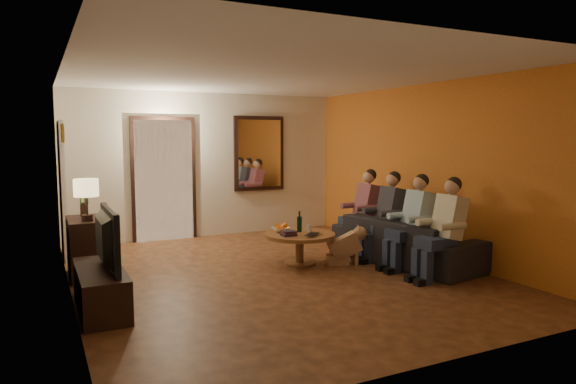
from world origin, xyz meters
name	(u,v)px	position (x,y,z in m)	size (l,w,h in m)	color
floor	(278,274)	(0.00, 0.00, 0.00)	(5.00, 6.00, 0.01)	#3B1F10
ceiling	(277,74)	(0.00, 0.00, 2.60)	(5.00, 6.00, 0.01)	white
back_wall	(208,165)	(0.00, 3.00, 1.30)	(5.00, 0.02, 2.60)	beige
front_wall	(442,202)	(0.00, -3.00, 1.30)	(5.00, 0.02, 2.60)	beige
left_wall	(68,184)	(-2.50, 0.00, 1.30)	(0.02, 6.00, 2.60)	beige
right_wall	(428,171)	(2.50, 0.00, 1.30)	(0.02, 6.00, 2.60)	beige
orange_accent	(427,171)	(2.49, 0.00, 1.30)	(0.01, 6.00, 2.60)	#D25823
kitchen_doorway	(164,181)	(-0.80, 2.98, 1.05)	(1.00, 0.06, 2.10)	#FFE0A5
door_trim	(164,181)	(-0.80, 2.97, 1.05)	(1.12, 0.04, 2.22)	black
fridge_glimpse	(178,188)	(-0.55, 2.98, 0.90)	(0.45, 0.03, 1.70)	silver
mirror_frame	(259,153)	(1.00, 2.96, 1.50)	(1.00, 0.05, 1.40)	black
mirror_glass	(260,153)	(1.00, 2.93, 1.50)	(0.86, 0.02, 1.26)	white
white_door	(62,190)	(-2.46, 2.30, 1.02)	(0.06, 0.85, 2.04)	white
framed_art	(62,133)	(-2.47, 1.30, 1.85)	(0.03, 0.28, 0.24)	#B28C33
art_canvas	(64,133)	(-2.46, 1.30, 1.85)	(0.01, 0.22, 0.18)	brown
dresser	(87,247)	(-2.25, 1.03, 0.38)	(0.45, 0.85, 0.76)	black
table_lamp	(87,200)	(-2.25, 0.81, 1.03)	(0.30, 0.30, 0.54)	beige
flower_vase	(84,200)	(-2.25, 1.25, 0.98)	(0.14, 0.14, 0.44)	red
tv_stand	(101,289)	(-2.25, -0.45, 0.22)	(0.45, 1.32, 0.44)	black
tv	(99,239)	(-2.25, -0.45, 0.75)	(0.14, 1.09, 0.63)	black
sofa	(405,241)	(1.90, -0.25, 0.33)	(0.87, 2.23, 0.65)	black
person_a	(445,233)	(1.80, -1.15, 0.60)	(0.60, 0.40, 1.20)	tan
person_b	(414,225)	(1.80, -0.55, 0.60)	(0.60, 0.40, 1.20)	tan
person_c	(387,219)	(1.80, 0.05, 0.60)	(0.60, 0.40, 1.20)	tan
person_d	(364,214)	(1.80, 0.65, 0.60)	(0.60, 0.40, 1.20)	tan
dog	(345,245)	(1.08, 0.07, 0.28)	(0.56, 0.24, 0.56)	#A4714C
coffee_table	(300,249)	(0.50, 0.34, 0.23)	(1.01, 1.01, 0.45)	brown
bowl	(281,230)	(0.32, 0.56, 0.48)	(0.26, 0.26, 0.06)	white
oranges	(281,225)	(0.32, 0.56, 0.55)	(0.20, 0.20, 0.08)	orange
wine_bottle	(299,221)	(0.55, 0.44, 0.60)	(0.07, 0.07, 0.31)	black
wine_glass	(309,228)	(0.68, 0.39, 0.50)	(0.06, 0.06, 0.10)	silver
book_stack	(289,233)	(0.28, 0.24, 0.48)	(0.20, 0.15, 0.07)	black
laptop	(315,235)	(0.60, 0.06, 0.46)	(0.33, 0.21, 0.03)	black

